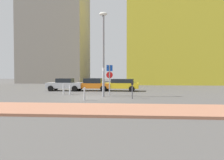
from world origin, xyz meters
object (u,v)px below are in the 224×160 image
at_px(parked_car_silver, 65,84).
at_px(street_lamp, 103,47).
at_px(parked_car_yellow, 120,84).
at_px(parking_meter, 132,88).
at_px(traffic_bollard_far, 70,90).
at_px(parked_car_orange, 92,84).
at_px(traffic_bollard_near, 64,89).
at_px(traffic_bollard_mid, 85,94).
at_px(parking_sign_post, 110,76).

height_order(parked_car_silver, street_lamp, street_lamp).
relative_size(parked_car_yellow, street_lamp, 0.65).
height_order(parking_meter, traffic_bollard_far, parking_meter).
distance_m(parked_car_orange, traffic_bollard_near, 4.96).
xyz_separation_m(parked_car_silver, parking_meter, (7.69, -7.45, 0.16)).
height_order(traffic_bollard_near, traffic_bollard_mid, traffic_bollard_near).
bearing_deg(parking_sign_post, parking_meter, -49.94).
bearing_deg(traffic_bollard_far, traffic_bollard_mid, -62.08).
distance_m(parking_meter, street_lamp, 4.36).
relative_size(parked_car_silver, traffic_bollard_far, 4.35).
height_order(parked_car_yellow, parking_sign_post, parking_sign_post).
distance_m(parked_car_silver, parked_car_yellow, 6.37).
height_order(parking_sign_post, traffic_bollard_far, parking_sign_post).
relative_size(parked_car_silver, street_lamp, 0.56).
bearing_deg(traffic_bollard_near, parking_meter, -25.80).
xyz_separation_m(parking_sign_post, traffic_bollard_near, (-4.51, 0.75, -1.25)).
xyz_separation_m(parked_car_silver, street_lamp, (5.23, -6.15, 3.51)).
distance_m(traffic_bollard_near, traffic_bollard_mid, 5.37).
bearing_deg(parked_car_silver, parked_car_orange, 5.06).
relative_size(parked_car_yellow, traffic_bollard_far, 5.00).
distance_m(parked_car_orange, parking_sign_post, 5.99).
relative_size(parked_car_silver, parked_car_yellow, 0.87).
bearing_deg(street_lamp, parked_car_yellow, 79.86).
distance_m(parked_car_silver, traffic_bollard_far, 4.77).
height_order(parking_sign_post, parking_meter, parking_sign_post).
xyz_separation_m(traffic_bollard_near, traffic_bollard_far, (0.65, -0.11, -0.05)).
distance_m(street_lamp, traffic_bollard_mid, 4.72).
distance_m(parked_car_orange, traffic_bollard_mid, 9.10).
bearing_deg(parked_car_orange, parking_sign_post, -64.11).
xyz_separation_m(parked_car_silver, traffic_bollard_mid, (4.12, -8.77, -0.25)).
bearing_deg(street_lamp, parking_sign_post, 68.77).
relative_size(parked_car_orange, parked_car_yellow, 0.97).
height_order(parked_car_yellow, parking_meter, parking_meter).
xyz_separation_m(traffic_bollard_near, traffic_bollard_mid, (2.97, -4.48, -0.03)).
bearing_deg(parking_meter, traffic_bollard_near, 154.20).
bearing_deg(parked_car_silver, parking_meter, -44.07).
distance_m(parked_car_orange, traffic_bollard_far, 4.85).
height_order(parking_meter, street_lamp, street_lamp).
bearing_deg(parking_meter, parking_sign_post, 130.06).
height_order(traffic_bollard_mid, traffic_bollard_far, traffic_bollard_mid).
bearing_deg(parking_meter, street_lamp, 152.18).
relative_size(parked_car_yellow, parking_sign_post, 1.67).
relative_size(parked_car_orange, traffic_bollard_mid, 4.64).
xyz_separation_m(parked_car_silver, traffic_bollard_far, (1.81, -4.40, -0.28)).
distance_m(parking_sign_post, traffic_bollard_near, 4.74).
distance_m(parking_sign_post, traffic_bollard_mid, 4.23).
bearing_deg(street_lamp, parked_car_orange, 108.46).
bearing_deg(parked_car_silver, parked_car_yellow, 1.93).
bearing_deg(traffic_bollard_near, parked_car_yellow, 40.82).
bearing_deg(traffic_bollard_near, street_lamp, -24.54).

